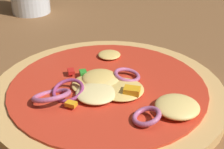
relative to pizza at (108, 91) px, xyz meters
The scene contains 2 objects.
dining_table 0.03m from the pizza, 34.98° to the left, with size 1.26×0.99×0.03m.
pizza is the anchor object (origin of this frame).
Camera 1 is at (0.07, -0.33, 0.25)m, focal length 52.41 mm.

